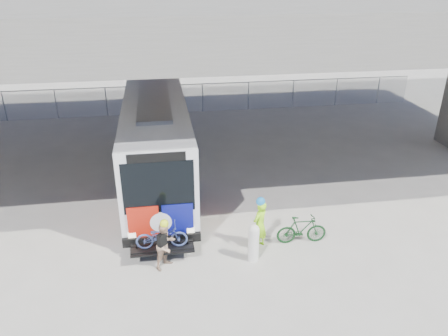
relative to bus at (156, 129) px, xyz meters
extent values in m
plane|color=#9E9991|center=(2.00, -3.14, -2.11)|extent=(160.00, 160.00, 0.00)
cube|color=silver|center=(0.00, -0.03, -0.16)|extent=(2.55, 12.00, 3.20)
cube|color=black|center=(0.00, 0.47, 0.48)|extent=(2.61, 11.00, 1.28)
cube|color=black|center=(0.00, -5.98, 0.22)|extent=(2.24, 0.12, 1.76)
cube|color=black|center=(0.00, -5.98, 1.25)|extent=(1.78, 0.12, 0.30)
cube|color=black|center=(0.00, -6.08, -1.66)|extent=(2.55, 0.20, 0.30)
cube|color=#B41D0D|center=(-0.55, -6.05, -1.01)|extent=(1.00, 0.08, 1.20)
cube|color=navy|center=(0.55, -6.05, -1.01)|extent=(1.00, 0.08, 1.20)
cylinder|color=silver|center=(0.00, -6.07, -1.01)|extent=(0.70, 0.06, 0.70)
cube|color=gray|center=(0.00, -0.03, 1.51)|extent=(1.28, 7.20, 0.14)
cube|color=black|center=(0.00, -6.58, -1.66)|extent=(2.00, 0.70, 0.06)
cylinder|color=black|center=(-1.16, -4.43, -1.61)|extent=(0.30, 1.00, 1.00)
cylinder|color=black|center=(1.15, -4.43, -1.61)|extent=(0.30, 1.00, 1.00)
cylinder|color=black|center=(-1.16, 4.17, -1.61)|extent=(0.30, 1.00, 1.00)
cylinder|color=black|center=(1.15, 4.17, -1.61)|extent=(0.30, 1.00, 1.00)
cube|color=#B41D0D|center=(-1.31, -3.83, -0.81)|extent=(0.06, 2.60, 1.70)
cube|color=navy|center=(-1.31, -2.23, -0.81)|extent=(0.06, 1.40, 1.70)
cube|color=#B41D0D|center=(1.30, -3.83, -0.81)|extent=(0.06, 2.60, 1.70)
cube|color=navy|center=(1.30, -2.23, -0.81)|extent=(0.06, 1.40, 1.70)
imported|color=#465A9A|center=(0.00, -6.58, -1.20)|extent=(1.63, 0.60, 0.85)
cube|color=#605E59|center=(2.00, 0.86, 4.64)|extent=(40.00, 16.00, 1.50)
cylinder|color=gray|center=(-6.00, 8.86, -1.21)|extent=(0.06, 0.06, 1.80)
cylinder|color=gray|center=(-2.00, 8.86, -1.21)|extent=(0.06, 0.06, 1.80)
cylinder|color=gray|center=(2.00, 8.86, -1.21)|extent=(0.06, 0.06, 1.80)
cylinder|color=gray|center=(6.00, 8.86, -1.21)|extent=(0.06, 0.06, 1.80)
cylinder|color=gray|center=(10.00, 8.86, -1.21)|extent=(0.06, 0.06, 1.80)
cylinder|color=gray|center=(14.00, 8.86, -1.21)|extent=(0.06, 0.06, 1.80)
plane|color=gray|center=(2.00, 8.86, -1.21)|extent=(30.00, 0.00, 30.00)
cube|color=gray|center=(2.00, 8.86, -0.29)|extent=(30.00, 0.05, 0.04)
cube|color=brown|center=(26.00, 36.86, 1.89)|extent=(10.00, 8.00, 8.00)
cylinder|color=silver|center=(2.86, -7.03, -1.54)|extent=(0.34, 0.34, 1.13)
sphere|color=silver|center=(2.86, -7.03, -0.97)|extent=(0.34, 0.34, 0.34)
imported|color=#A3FF1A|center=(3.21, -6.33, -1.26)|extent=(0.74, 0.72, 1.71)
sphere|color=blue|center=(3.21, -6.33, -0.38)|extent=(0.30, 0.30, 0.30)
imported|color=tan|center=(0.11, -6.92, -1.34)|extent=(0.95, 0.94, 1.55)
sphere|color=#E2FA1A|center=(0.11, -6.92, -0.54)|extent=(0.27, 0.27, 0.27)
cube|color=black|center=(0.00, -7.07, -1.01)|extent=(0.31, 0.31, 0.40)
imported|color=#133B19|center=(4.68, -6.33, -1.60)|extent=(1.73, 0.57, 1.02)
camera|label=1|loc=(0.16, -18.25, 6.50)|focal=35.00mm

